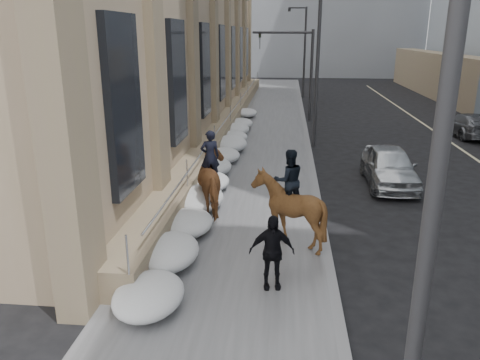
{
  "coord_description": "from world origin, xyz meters",
  "views": [
    {
      "loc": [
        1.42,
        -10.54,
        5.77
      ],
      "look_at": [
        0.13,
        2.3,
        1.7
      ],
      "focal_mm": 35.0,
      "sensor_mm": 36.0,
      "label": 1
    }
  ],
  "objects_px": {
    "pedestrian": "(272,252)",
    "mounted_horse_left": "(215,180)",
    "car_grey": "(468,125)",
    "car_silver": "(389,166)",
    "mounted_horse_right": "(288,205)"
  },
  "relations": [
    {
      "from": "mounted_horse_left",
      "to": "car_silver",
      "type": "bearing_deg",
      "value": -169.15
    },
    {
      "from": "mounted_horse_right",
      "to": "pedestrian",
      "type": "bearing_deg",
      "value": 64.26
    },
    {
      "from": "mounted_horse_right",
      "to": "car_silver",
      "type": "distance_m",
      "value": 7.32
    },
    {
      "from": "pedestrian",
      "to": "mounted_horse_left",
      "type": "bearing_deg",
      "value": 106.07
    },
    {
      "from": "mounted_horse_left",
      "to": "pedestrian",
      "type": "xyz_separation_m",
      "value": [
        2.01,
        -4.67,
        -0.19
      ]
    },
    {
      "from": "pedestrian",
      "to": "car_silver",
      "type": "height_order",
      "value": "pedestrian"
    },
    {
      "from": "pedestrian",
      "to": "car_silver",
      "type": "distance_m",
      "value": 9.55
    },
    {
      "from": "mounted_horse_right",
      "to": "car_grey",
      "type": "relative_size",
      "value": 0.58
    },
    {
      "from": "mounted_horse_right",
      "to": "car_grey",
      "type": "height_order",
      "value": "mounted_horse_right"
    },
    {
      "from": "car_silver",
      "to": "car_grey",
      "type": "bearing_deg",
      "value": 57.51
    },
    {
      "from": "pedestrian",
      "to": "car_grey",
      "type": "height_order",
      "value": "pedestrian"
    },
    {
      "from": "mounted_horse_right",
      "to": "car_silver",
      "type": "relative_size",
      "value": 0.6
    },
    {
      "from": "car_grey",
      "to": "pedestrian",
      "type": "bearing_deg",
      "value": 55.58
    },
    {
      "from": "car_grey",
      "to": "mounted_horse_left",
      "type": "bearing_deg",
      "value": 42.93
    },
    {
      "from": "mounted_horse_left",
      "to": "mounted_horse_right",
      "type": "height_order",
      "value": "mounted_horse_right"
    }
  ]
}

